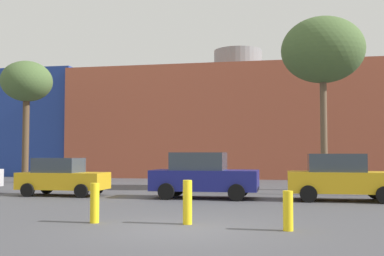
% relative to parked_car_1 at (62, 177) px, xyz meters
% --- Properties ---
extents(ground_plane, '(200.00, 200.00, 0.00)m').
position_rel_parked_car_1_xyz_m(ground_plane, '(7.11, -8.01, -0.82)').
color(ground_plane, '#47474C').
extents(building_backdrop, '(42.40, 11.47, 10.45)m').
position_rel_parked_car_1_xyz_m(building_backdrop, '(5.75, 20.20, 3.50)').
color(building_backdrop, '#B2563D').
rests_on(building_backdrop, ground_plane).
extents(parked_car_1, '(3.80, 1.87, 1.65)m').
position_rel_parked_car_1_xyz_m(parked_car_1, '(0.00, 0.00, 0.00)').
color(parked_car_1, gold).
rests_on(parked_car_1, ground_plane).
extents(parked_car_2, '(4.35, 2.13, 1.88)m').
position_rel_parked_car_1_xyz_m(parked_car_2, '(6.28, 0.00, 0.12)').
color(parked_car_2, navy).
rests_on(parked_car_2, ground_plane).
extents(parked_car_3, '(4.23, 2.07, 1.83)m').
position_rel_parked_car_1_xyz_m(parked_car_3, '(11.74, 0.00, 0.09)').
color(parked_car_3, gold).
rests_on(parked_car_3, ground_plane).
extents(bare_tree_1, '(3.25, 3.25, 7.78)m').
position_rel_parked_car_1_xyz_m(bare_tree_1, '(-6.68, 8.33, 5.53)').
color(bare_tree_1, brown).
rests_on(bare_tree_1, ground_plane).
extents(bare_tree_2, '(4.16, 4.16, 8.72)m').
position_rel_parked_car_1_xyz_m(bare_tree_2, '(11.51, 5.19, 6.20)').
color(bare_tree_2, brown).
rests_on(bare_tree_2, ground_plane).
extents(bollard_yellow_0, '(0.24, 0.24, 0.95)m').
position_rel_parked_car_1_xyz_m(bollard_yellow_0, '(9.67, -7.78, -0.34)').
color(bollard_yellow_0, yellow).
rests_on(bollard_yellow_0, ground_plane).
extents(bollard_yellow_1, '(0.24, 0.24, 1.05)m').
position_rel_parked_car_1_xyz_m(bollard_yellow_1, '(4.63, -7.45, -0.29)').
color(bollard_yellow_1, yellow).
rests_on(bollard_yellow_1, ground_plane).
extents(bollard_yellow_2, '(0.24, 0.24, 1.14)m').
position_rel_parked_car_1_xyz_m(bollard_yellow_2, '(7.10, -7.22, -0.25)').
color(bollard_yellow_2, yellow).
rests_on(bollard_yellow_2, ground_plane).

